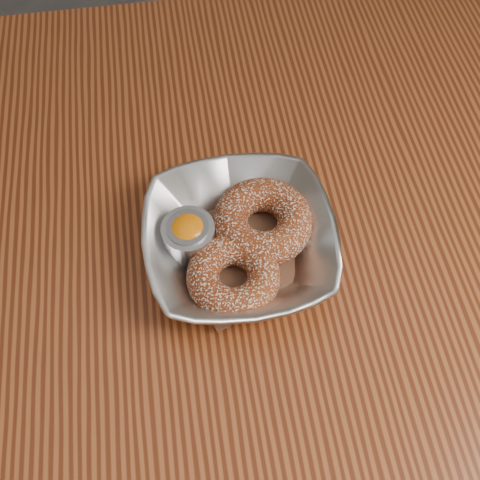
{
  "coord_description": "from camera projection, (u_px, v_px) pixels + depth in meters",
  "views": [
    {
      "loc": [
        -0.13,
        -0.38,
        1.31
      ],
      "look_at": [
        -0.09,
        -0.07,
        0.78
      ],
      "focal_mm": 42.0,
      "sensor_mm": 36.0,
      "label": 1
    }
  ],
  "objects": [
    {
      "name": "serving_bowl",
      "position": [
        240.0,
        242.0,
        0.62
      ],
      "size": [
        0.21,
        0.21,
        0.05
      ],
      "primitive_type": "imported",
      "color": "#B1B4B8",
      "rests_on": "table"
    },
    {
      "name": "donut_front",
      "position": [
        233.0,
        276.0,
        0.6
      ],
      "size": [
        0.12,
        0.12,
        0.04
      ],
      "primitive_type": "torus",
      "rotation": [
        0.0,
        0.0,
        0.2
      ],
      "color": "maroon",
      "rests_on": "parchment"
    },
    {
      "name": "table",
      "position": [
        294.0,
        238.0,
        0.77
      ],
      "size": [
        1.2,
        0.8,
        0.75
      ],
      "color": "brown",
      "rests_on": "ground_plane"
    },
    {
      "name": "parchment",
      "position": [
        240.0,
        249.0,
        0.64
      ],
      "size": [
        0.19,
        0.19,
        0.0
      ],
      "primitive_type": "cube",
      "rotation": [
        0.0,
        0.0,
        0.4
      ],
      "color": "brown",
      "rests_on": "table"
    },
    {
      "name": "ground_plane",
      "position": [
        271.0,
        379.0,
        1.33
      ],
      "size": [
        4.0,
        4.0,
        0.0
      ],
      "primitive_type": "plane",
      "color": "#565659",
      "rests_on": "ground"
    },
    {
      "name": "donut_back",
      "position": [
        263.0,
        221.0,
        0.63
      ],
      "size": [
        0.11,
        0.11,
        0.04
      ],
      "primitive_type": "torus",
      "rotation": [
        0.0,
        0.0,
        0.01
      ],
      "color": "maroon",
      "rests_on": "parchment"
    },
    {
      "name": "ramekin",
      "position": [
        189.0,
        236.0,
        0.62
      ],
      "size": [
        0.06,
        0.06,
        0.05
      ],
      "color": "#B1B4B8",
      "rests_on": "table"
    }
  ]
}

